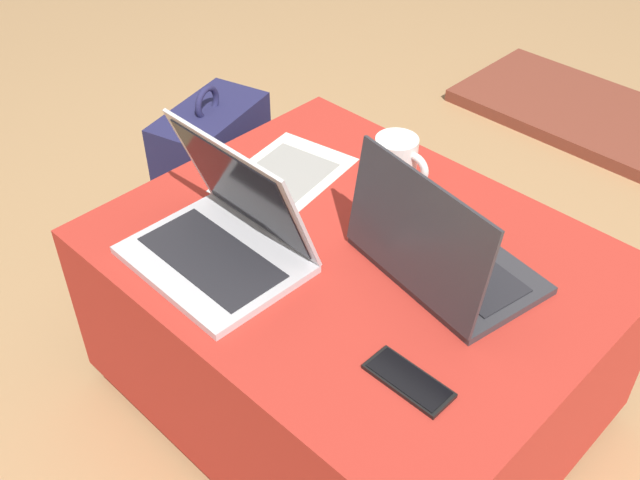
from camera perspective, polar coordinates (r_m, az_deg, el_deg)
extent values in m
plane|color=tan|center=(1.81, 2.33, -11.77)|extent=(14.00, 14.00, 0.00)
cube|color=maroon|center=(1.79, 2.35, -11.27)|extent=(0.93, 0.75, 0.05)
cube|color=#B22D23|center=(1.62, 2.56, -6.20)|extent=(0.97, 0.78, 0.40)
cube|color=silver|center=(1.46, -8.06, -1.47)|extent=(0.33, 0.26, 0.02)
cube|color=#232328|center=(1.45, -8.29, -1.30)|extent=(0.29, 0.15, 0.00)
cube|color=silver|center=(1.42, -5.90, 3.96)|extent=(0.33, 0.10, 0.24)
cube|color=black|center=(1.42, -6.04, 3.83)|extent=(0.30, 0.09, 0.21)
cube|color=#333338|center=(1.45, 9.76, -1.82)|extent=(0.38, 0.28, 0.02)
cube|color=#232328|center=(1.45, 9.96, -1.45)|extent=(0.32, 0.18, 0.00)
cube|color=#333338|center=(1.33, 7.30, 0.44)|extent=(0.34, 0.10, 0.22)
cube|color=black|center=(1.33, 7.46, 0.49)|extent=(0.31, 0.09, 0.20)
cube|color=black|center=(1.25, 6.76, -10.61)|extent=(0.15, 0.06, 0.01)
cube|color=black|center=(1.24, 6.78, -10.47)|extent=(0.14, 0.06, 0.00)
cube|color=#23234C|center=(2.06, -7.92, 4.19)|extent=(0.25, 0.35, 0.46)
cube|color=#1E1E41|center=(2.17, -9.96, 3.00)|extent=(0.12, 0.26, 0.21)
torus|color=#23234C|center=(1.93, -8.59, 10.30)|extent=(0.04, 0.09, 0.09)
cube|color=silver|center=(1.68, -2.70, 4.97)|extent=(0.26, 0.33, 0.00)
cube|color=gray|center=(1.68, -2.70, 5.00)|extent=(0.20, 0.23, 0.00)
cylinder|color=white|center=(1.66, 5.79, 6.18)|extent=(0.10, 0.10, 0.10)
torus|color=white|center=(1.63, 7.20, 5.47)|extent=(0.07, 0.02, 0.07)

